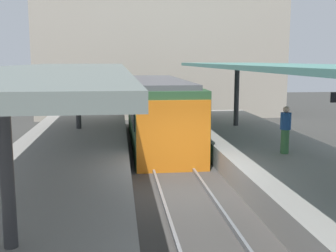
{
  "coord_description": "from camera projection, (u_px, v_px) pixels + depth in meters",
  "views": [
    {
      "loc": [
        -1.91,
        -11.89,
        4.19
      ],
      "look_at": [
        0.1,
        4.93,
        1.48
      ],
      "focal_mm": 44.25,
      "sensor_mm": 36.0,
      "label": 1
    }
  ],
  "objects": [
    {
      "name": "canopy_left",
      "position": [
        57.0,
        70.0,
        12.86
      ],
      "size": [
        4.18,
        21.0,
        2.98
      ],
      "color": "#333335",
      "rests_on": "platform_left"
    },
    {
      "name": "platform_left",
      "position": [
        55.0,
        188.0,
        12.02
      ],
      "size": [
        4.4,
        28.0,
        1.0
      ],
      "primitive_type": "cube",
      "color": "gray",
      "rests_on": "ground_plane"
    },
    {
      "name": "canopy_right",
      "position": [
        291.0,
        68.0,
        13.74
      ],
      "size": [
        4.18,
        21.0,
        3.04
      ],
      "color": "#333335",
      "rests_on": "platform_right"
    },
    {
      "name": "platform_right",
      "position": [
        304.0,
        179.0,
        12.91
      ],
      "size": [
        4.4,
        28.0,
        1.0
      ],
      "primitive_type": "cube",
      "color": "gray",
      "rests_on": "ground_plane"
    },
    {
      "name": "rail_far_side",
      "position": [
        207.0,
        190.0,
        12.59
      ],
      "size": [
        0.08,
        28.0,
        0.14
      ],
      "primitive_type": "cube",
      "color": "slate",
      "rests_on": "track_ballast"
    },
    {
      "name": "track_ballast",
      "position": [
        184.0,
        196.0,
        12.53
      ],
      "size": [
        3.2,
        28.0,
        0.2
      ],
      "primitive_type": "cube",
      "color": "#423F3D",
      "rests_on": "ground_plane"
    },
    {
      "name": "rail_near_side",
      "position": [
        160.0,
        192.0,
        12.42
      ],
      "size": [
        0.08,
        28.0,
        0.14
      ],
      "primitive_type": "cube",
      "color": "slate",
      "rests_on": "track_ballast"
    },
    {
      "name": "ground_plane",
      "position": [
        184.0,
        200.0,
        12.54
      ],
      "size": [
        80.0,
        80.0,
        0.0
      ],
      "primitive_type": "plane",
      "color": "#383835"
    },
    {
      "name": "station_building_backdrop",
      "position": [
        160.0,
        43.0,
        31.44
      ],
      "size": [
        18.0,
        6.0,
        11.0
      ],
      "primitive_type": "cube",
      "color": "#A89E8E",
      "rests_on": "ground_plane"
    },
    {
      "name": "commuter_train",
      "position": [
        159.0,
        112.0,
        19.65
      ],
      "size": [
        2.78,
        10.37,
        3.1
      ],
      "color": "#2D5633",
      "rests_on": "track_ballast"
    },
    {
      "name": "passenger_near_bench",
      "position": [
        285.0,
        129.0,
        14.15
      ],
      "size": [
        0.36,
        0.36,
        1.64
      ],
      "color": "#386B3D",
      "rests_on": "platform_right"
    }
  ]
}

